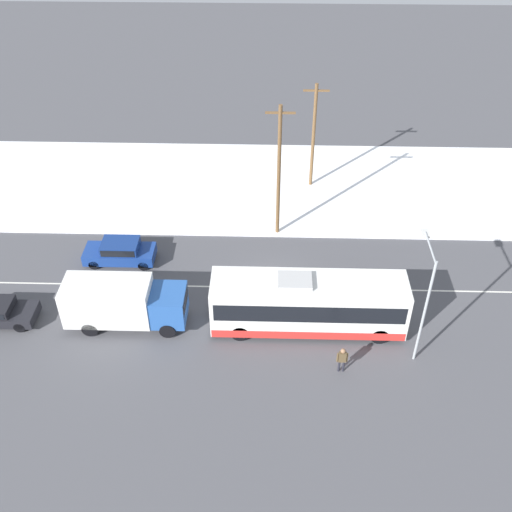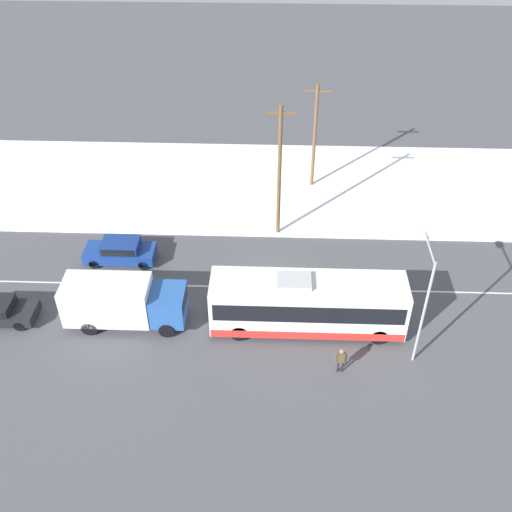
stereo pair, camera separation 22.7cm
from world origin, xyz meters
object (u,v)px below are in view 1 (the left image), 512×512
(sedan_car, at_px, (120,251))
(streetlamp, at_px, (425,290))
(pedestrian_at_stop, at_px, (342,358))
(box_truck, at_px, (122,302))
(city_bus, at_px, (308,304))
(utility_pole_snowlot, at_px, (314,135))
(utility_pole_roadside, at_px, (279,171))

(sedan_car, xyz_separation_m, streetlamp, (17.13, -7.13, 3.44))
(pedestrian_at_stop, bearing_deg, box_truck, 164.75)
(city_bus, height_order, sedan_car, city_bus)
(box_truck, height_order, streetlamp, streetlamp)
(pedestrian_at_stop, relative_size, streetlamp, 0.25)
(box_truck, xyz_separation_m, sedan_car, (-1.38, 5.50, -0.75))
(city_bus, relative_size, pedestrian_at_stop, 6.52)
(box_truck, bearing_deg, utility_pole_snowlot, 53.74)
(utility_pole_snowlot, bearing_deg, streetlamp, -74.19)
(sedan_car, relative_size, streetlamp, 0.67)
(sedan_car, relative_size, utility_pole_snowlot, 0.55)
(streetlamp, distance_m, utility_pole_snowlot, 17.33)
(city_bus, relative_size, sedan_car, 2.39)
(box_truck, height_order, utility_pole_roadside, utility_pole_roadside)
(sedan_car, distance_m, utility_pole_roadside, 11.19)
(sedan_car, relative_size, pedestrian_at_stop, 2.72)
(streetlamp, bearing_deg, utility_pole_snowlot, 105.81)
(sedan_car, height_order, streetlamp, streetlamp)
(utility_pole_roadside, bearing_deg, box_truck, -133.99)
(city_bus, height_order, box_truck, city_bus)
(pedestrian_at_stop, bearing_deg, utility_pole_roadside, 105.28)
(box_truck, bearing_deg, pedestrian_at_stop, -15.25)
(streetlamp, xyz_separation_m, utility_pole_snowlot, (-4.72, 16.67, -0.06))
(sedan_car, bearing_deg, streetlamp, 157.40)
(box_truck, relative_size, sedan_car, 1.51)
(city_bus, bearing_deg, pedestrian_at_stop, -63.11)
(sedan_car, distance_m, streetlamp, 18.87)
(utility_pole_roadside, bearing_deg, pedestrian_at_stop, -74.72)
(sedan_car, relative_size, utility_pole_roadside, 0.48)
(box_truck, bearing_deg, streetlamp, -5.93)
(box_truck, distance_m, utility_pole_snowlot, 18.83)
(sedan_car, bearing_deg, pedestrian_at_stop, 146.55)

